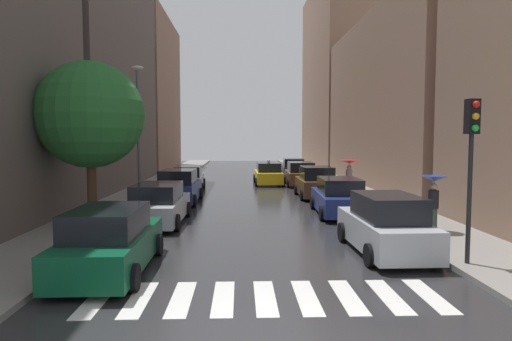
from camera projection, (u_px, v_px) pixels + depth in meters
ground_plane at (248, 188)px, 30.95m from camera, size 28.00×72.00×0.04m
sidewalk_left at (153, 187)px, 30.72m from camera, size 3.00×72.00×0.15m
sidewalk_right at (342, 187)px, 31.17m from camera, size 3.00×72.00×0.15m
crosswalk_stripes at (265, 298)px, 9.75m from camera, size 7.65×2.20×0.01m
building_left_mid at (86, 7)px, 30.69m from camera, size 6.00×17.37×24.65m
building_left_far at (143, 95)px, 48.42m from camera, size 6.00×15.70×16.03m
building_right_mid at (404, 103)px, 31.81m from camera, size 6.00×21.79×11.83m
building_right_far at (339, 77)px, 52.62m from camera, size 6.00×18.84×21.03m
parked_car_left_nearest at (110, 242)px, 11.54m from camera, size 2.10×4.74×1.69m
parked_car_left_second at (158, 205)px, 18.10m from camera, size 2.19×4.81×1.63m
parked_car_left_third at (179, 187)px, 23.81m from camera, size 2.23×4.47×1.78m
parked_car_left_fourth at (188, 179)px, 29.60m from camera, size 2.18×4.80×1.60m
parked_car_right_nearest at (386, 226)px, 13.48m from camera, size 2.10×4.52×1.78m
parked_car_right_second at (339, 197)px, 20.22m from camera, size 2.25×4.76×1.66m
parked_car_right_third at (316, 183)px, 26.02m from camera, size 2.17×4.13×1.80m
parked_car_right_fourth at (300, 174)px, 32.60m from camera, size 2.25×4.65×1.70m
parked_car_right_fifth at (293, 169)px, 38.47m from camera, size 2.17×4.35×1.68m
taxi_midroad at (268, 174)px, 33.20m from camera, size 2.12×4.40×1.81m
pedestrian_foreground at (434, 192)px, 15.91m from camera, size 0.90×0.90×1.97m
pedestrian_near_tree at (349, 169)px, 24.93m from camera, size 1.17×1.17×2.07m
street_tree_left at (90, 115)px, 17.55m from camera, size 4.16×4.16×6.27m
traffic_light_right_corner at (472, 144)px, 11.67m from camera, size 0.30×0.42×4.30m
lamp_post_left at (138, 125)px, 22.24m from camera, size 0.60×0.28×6.82m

